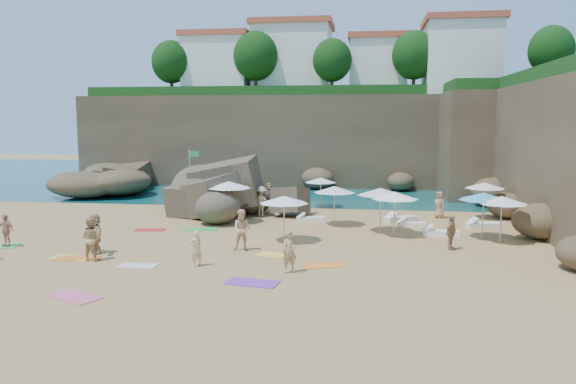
# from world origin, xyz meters

# --- Properties ---
(ground) EXTENTS (120.00, 120.00, 0.00)m
(ground) POSITION_xyz_m (0.00, 0.00, 0.00)
(ground) COLOR tan
(ground) RESTS_ON ground
(seawater) EXTENTS (120.00, 120.00, 0.00)m
(seawater) POSITION_xyz_m (0.00, 30.00, 0.00)
(seawater) COLOR #0C4751
(seawater) RESTS_ON ground
(cliff_back) EXTENTS (44.00, 8.00, 8.00)m
(cliff_back) POSITION_xyz_m (2.00, 25.00, 4.00)
(cliff_back) COLOR brown
(cliff_back) RESTS_ON ground
(cliff_corner) EXTENTS (10.00, 12.00, 8.00)m
(cliff_corner) POSITION_xyz_m (17.00, 20.00, 4.00)
(cliff_corner) COLOR brown
(cliff_corner) RESTS_ON ground
(rock_promontory) EXTENTS (12.00, 7.00, 2.00)m
(rock_promontory) POSITION_xyz_m (-11.00, 16.00, 0.00)
(rock_promontory) COLOR brown
(rock_promontory) RESTS_ON ground
(clifftop_buildings) EXTENTS (28.48, 9.48, 7.00)m
(clifftop_buildings) POSITION_xyz_m (2.96, 25.79, 11.24)
(clifftop_buildings) COLOR white
(clifftop_buildings) RESTS_ON cliff_back
(clifftop_trees) EXTENTS (35.60, 23.82, 4.40)m
(clifftop_trees) POSITION_xyz_m (4.78, 19.52, 11.26)
(clifftop_trees) COLOR #11380F
(clifftop_trees) RESTS_ON ground
(marina_masts) EXTENTS (3.10, 0.10, 6.00)m
(marina_masts) POSITION_xyz_m (-16.50, 30.00, 3.00)
(marina_masts) COLOR white
(marina_masts) RESTS_ON ground
(rock_outcrop) EXTENTS (8.78, 6.60, 3.51)m
(rock_outcrop) POSITION_xyz_m (-2.44, 5.75, 0.00)
(rock_outcrop) COLOR brown
(rock_outcrop) RESTS_ON ground
(flag_pole) EXTENTS (0.73, 0.10, 3.75)m
(flag_pole) POSITION_xyz_m (-6.36, 11.97, 2.39)
(flag_pole) COLOR silver
(flag_pole) RESTS_ON ground
(parasol_0) EXTENTS (2.53, 2.53, 2.40)m
(parasol_0) POSITION_xyz_m (-1.59, 4.16, 2.20)
(parasol_0) COLOR silver
(parasol_0) RESTS_ON ground
(parasol_1) EXTENTS (2.13, 2.13, 2.02)m
(parasol_1) POSITION_xyz_m (3.13, 10.57, 1.85)
(parasol_1) COLOR silver
(parasol_1) RESTS_ON ground
(parasol_2) EXTENTS (2.35, 2.35, 2.22)m
(parasol_2) POSITION_xyz_m (4.46, 4.17, 2.04)
(parasol_2) COLOR silver
(parasol_2) RESTS_ON ground
(parasol_3) EXTENTS (2.32, 2.32, 2.20)m
(parasol_3) POSITION_xyz_m (13.20, 7.53, 2.02)
(parasol_3) COLOR silver
(parasol_3) RESTS_ON ground
(parasol_4) EXTENTS (2.23, 2.23, 2.11)m
(parasol_4) POSITION_xyz_m (16.68, 5.32, 1.93)
(parasol_4) COLOR silver
(parasol_4) RESTS_ON ground
(parasol_7) EXTENTS (2.49, 2.49, 2.35)m
(parasol_7) POSITION_xyz_m (6.98, 2.61, 2.16)
(parasol_7) COLOR silver
(parasol_7) RESTS_ON ground
(parasol_8) EXTENTS (2.42, 2.42, 2.29)m
(parasol_8) POSITION_xyz_m (7.66, 1.70, 2.10)
(parasol_8) COLOR silver
(parasol_8) RESTS_ON ground
(parasol_9) EXTENTS (2.39, 2.39, 2.26)m
(parasol_9) POSITION_xyz_m (2.30, -0.42, 2.07)
(parasol_9) COLOR silver
(parasol_9) RESTS_ON ground
(parasol_10) EXTENTS (2.46, 2.46, 2.32)m
(parasol_10) POSITION_xyz_m (12.02, 1.69, 2.13)
(parasol_10) COLOR silver
(parasol_10) RESTS_ON ground
(parasol_11) EXTENTS (2.39, 2.39, 2.26)m
(parasol_11) POSITION_xyz_m (12.72, 0.95, 2.08)
(parasol_11) COLOR silver
(parasol_11) RESTS_ON ground
(lounger_0) EXTENTS (1.94, 0.67, 0.30)m
(lounger_0) POSITION_xyz_m (1.37, 7.60, 0.15)
(lounger_0) COLOR white
(lounger_0) RESTS_ON ground
(lounger_1) EXTENTS (1.58, 0.61, 0.24)m
(lounger_1) POSITION_xyz_m (8.73, 4.40, 0.12)
(lounger_1) COLOR white
(lounger_1) RESTS_ON ground
(lounger_2) EXTENTS (1.98, 1.58, 0.30)m
(lounger_2) POSITION_xyz_m (8.24, 5.83, 0.15)
(lounger_2) COLOR silver
(lounger_2) RESTS_ON ground
(lounger_3) EXTENTS (1.73, 0.91, 0.26)m
(lounger_3) POSITION_xyz_m (3.03, 5.17, 0.13)
(lounger_3) COLOR white
(lounger_3) RESTS_ON ground
(lounger_4) EXTENTS (1.93, 1.04, 0.28)m
(lounger_4) POSITION_xyz_m (12.64, 4.61, 0.14)
(lounger_4) COLOR white
(lounger_4) RESTS_ON ground
(lounger_5) EXTENTS (1.83, 0.62, 0.28)m
(lounger_5) POSITION_xyz_m (10.06, 2.03, 0.14)
(lounger_5) COLOR white
(lounger_5) RESTS_ON ground
(towel_1) EXTENTS (2.07, 1.62, 0.03)m
(towel_1) POSITION_xyz_m (-3.39, -9.97, 0.02)
(towel_1) COLOR #DF5680
(towel_1) RESTS_ON ground
(towel_2) EXTENTS (1.98, 1.19, 0.03)m
(towel_2) POSITION_xyz_m (-6.01, -5.01, 0.02)
(towel_2) COLOR orange
(towel_2) RESTS_ON ground
(towel_4) EXTENTS (1.83, 1.04, 0.03)m
(towel_4) POSITION_xyz_m (-6.27, -4.97, 0.02)
(towel_4) COLOR #FCFD42
(towel_4) RESTS_ON ground
(towel_5) EXTENTS (1.54, 0.78, 0.03)m
(towel_5) POSITION_xyz_m (-2.93, -5.80, 0.01)
(towel_5) COLOR silver
(towel_5) RESTS_ON ground
(towel_6) EXTENTS (2.03, 1.22, 0.03)m
(towel_6) POSITION_xyz_m (2.20, -7.51, 0.02)
(towel_6) COLOR purple
(towel_6) RESTS_ON ground
(towel_7) EXTENTS (1.72, 1.07, 0.03)m
(towel_7) POSITION_xyz_m (-5.29, 1.38, 0.01)
(towel_7) COLOR red
(towel_7) RESTS_ON ground
(towel_10) EXTENTS (1.90, 1.40, 0.03)m
(towel_10) POSITION_xyz_m (4.59, -4.68, 0.02)
(towel_10) COLOR orange
(towel_10) RESTS_ON ground
(towel_11) EXTENTS (2.04, 1.36, 0.03)m
(towel_11) POSITION_xyz_m (-2.66, 1.91, 0.02)
(towel_11) COLOR green
(towel_11) RESTS_ON ground
(towel_12) EXTENTS (1.78, 1.26, 0.03)m
(towel_12) POSITION_xyz_m (2.31, -3.25, 0.01)
(towel_12) COLOR yellow
(towel_12) RESTS_ON ground
(person_stand_1) EXTENTS (0.98, 0.81, 1.85)m
(person_stand_1) POSITION_xyz_m (-5.25, -5.18, 0.93)
(person_stand_1) COLOR tan
(person_stand_1) RESTS_ON ground
(person_stand_2) EXTENTS (1.27, 0.76, 1.84)m
(person_stand_2) POSITION_xyz_m (-0.16, 6.49, 0.92)
(person_stand_2) COLOR tan
(person_stand_2) RESTS_ON ground
(person_stand_3) EXTENTS (0.83, 1.00, 1.59)m
(person_stand_3) POSITION_xyz_m (10.12, -1.02, 0.80)
(person_stand_3) COLOR #A97654
(person_stand_3) RESTS_ON ground
(person_stand_4) EXTENTS (0.85, 0.88, 1.62)m
(person_stand_4) POSITION_xyz_m (10.59, 7.47, 0.81)
(person_stand_4) COLOR tan
(person_stand_4) RESTS_ON ground
(person_stand_5) EXTENTS (1.46, 0.99, 1.53)m
(person_stand_5) POSITION_xyz_m (-0.54, 11.38, 0.77)
(person_stand_5) COLOR tan
(person_stand_5) RESTS_ON ground
(person_stand_6) EXTENTS (0.61, 0.64, 1.47)m
(person_stand_6) POSITION_xyz_m (-0.55, -5.47, 0.74)
(person_stand_6) COLOR #E8C583
(person_stand_6) RESTS_ON ground
(person_lie_1) EXTENTS (1.19, 1.68, 0.37)m
(person_lie_1) POSITION_xyz_m (-10.41, -3.41, 0.19)
(person_lie_1) COLOR tan
(person_lie_1) RESTS_ON ground
(person_lie_3) EXTENTS (2.38, 2.39, 0.47)m
(person_lie_3) POSITION_xyz_m (-5.63, -4.03, 0.23)
(person_lie_3) COLOR tan
(person_lie_3) RESTS_ON ground
(person_lie_4) EXTENTS (1.22, 1.72, 0.39)m
(person_lie_4) POSITION_xyz_m (3.36, -5.91, 0.19)
(person_lie_4) COLOR tan
(person_lie_4) RESTS_ON ground
(person_lie_5) EXTENTS (1.15, 1.97, 0.71)m
(person_lie_5) POSITION_xyz_m (0.73, -2.58, 0.35)
(person_lie_5) COLOR #EAB485
(person_lie_5) RESTS_ON ground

